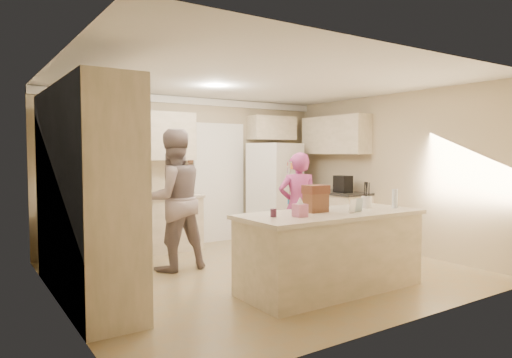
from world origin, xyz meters
TOP-DOWN VIEW (x-y plane):
  - floor at (0.00, 0.00)m, footprint 5.20×4.60m
  - ceiling at (0.00, 0.00)m, footprint 5.20×4.60m
  - wall_back at (0.00, 2.31)m, footprint 5.20×0.02m
  - wall_front at (0.00, -2.31)m, footprint 5.20×0.02m
  - wall_left at (-2.61, 0.00)m, footprint 0.02×4.60m
  - wall_right at (2.61, 0.00)m, footprint 0.02×4.60m
  - crown_back at (0.00, 2.26)m, footprint 5.20×0.08m
  - pantry_bank at (-2.30, 0.20)m, footprint 0.60×2.60m
  - back_base_cab at (-1.15, 2.00)m, footprint 2.20×0.60m
  - back_countertop at (-1.15, 1.99)m, footprint 2.24×0.63m
  - back_upper_cab at (-1.15, 2.12)m, footprint 2.20×0.35m
  - doorway_opening at (0.55, 2.28)m, footprint 0.90×0.06m
  - doorway_casing at (0.55, 2.24)m, footprint 1.02×0.03m
  - wall_frame_upper at (0.02, 2.27)m, footprint 0.15×0.02m
  - wall_frame_lower at (0.02, 2.27)m, footprint 0.15×0.02m
  - refrigerator at (1.54, 1.86)m, footprint 1.07×0.94m
  - fridge_seam at (1.54, 1.51)m, footprint 0.02×0.02m
  - fridge_dispenser at (1.32, 1.50)m, footprint 0.22×0.03m
  - fridge_handle_l at (1.49, 1.49)m, footprint 0.02×0.02m
  - fridge_handle_r at (1.59, 1.49)m, footprint 0.02×0.02m
  - over_fridge_cab at (1.65, 2.12)m, footprint 0.95×0.35m
  - right_base_cab at (2.30, 1.00)m, footprint 0.60×1.20m
  - right_countertop at (2.29, 1.00)m, footprint 0.63×1.24m
  - right_upper_cab at (2.43, 1.20)m, footprint 0.35×1.50m
  - coffee_maker at (2.25, 0.80)m, footprint 0.22×0.28m
  - island_base at (0.20, -1.10)m, footprint 2.20×0.90m
  - island_top at (0.20, -1.10)m, footprint 2.28×0.96m
  - utensil_crock at (0.85, -1.05)m, footprint 0.13×0.13m
  - tissue_box at (-0.35, -1.20)m, footprint 0.13×0.13m
  - tissue_plume at (-0.35, -1.20)m, footprint 0.08×0.08m
  - dollhouse_body at (0.05, -1.00)m, footprint 0.26×0.18m
  - dollhouse_roof at (0.05, -1.00)m, footprint 0.28×0.20m
  - jam_jar at (-0.60, -1.05)m, footprint 0.07×0.07m
  - greeting_card_a at (0.35, -1.30)m, footprint 0.12×0.06m
  - greeting_card_b at (0.50, -1.25)m, footprint 0.12×0.05m
  - water_bottle at (1.15, -1.25)m, footprint 0.07×0.07m
  - shaker_salt at (1.02, -0.88)m, footprint 0.05×0.05m
  - shaker_pepper at (1.09, -0.88)m, footprint 0.05×0.05m
  - teen_boy at (-0.99, 0.80)m, footprint 0.97×0.77m
  - teen_girl at (0.82, 0.29)m, footprint 0.70×0.61m
  - fridge_magnets at (1.54, 1.50)m, footprint 0.76×0.02m

SIDE VIEW (x-z plane):
  - floor at x=0.00m, z-range -0.02..0.00m
  - back_base_cab at x=-1.15m, z-range 0.00..0.88m
  - right_base_cab at x=2.30m, z-range 0.00..0.88m
  - island_base at x=0.20m, z-range 0.00..0.88m
  - teen_girl at x=0.82m, z-range 0.00..1.63m
  - back_countertop at x=-1.15m, z-range 0.88..0.92m
  - refrigerator at x=1.54m, z-range 0.00..1.80m
  - fridge_seam at x=1.54m, z-range 0.01..1.79m
  - right_countertop at x=2.29m, z-range 0.88..0.92m
  - island_top at x=0.20m, z-range 0.88..0.93m
  - fridge_magnets at x=1.54m, z-range 0.18..1.62m
  - jam_jar at x=-0.60m, z-range 0.93..1.02m
  - shaker_salt at x=1.02m, z-range 0.93..1.02m
  - shaker_pepper at x=1.09m, z-range 0.93..1.02m
  - teen_boy at x=-0.99m, z-range 0.00..1.95m
  - tissue_box at x=-0.35m, z-range 0.93..1.07m
  - utensil_crock at x=0.85m, z-range 0.93..1.07m
  - greeting_card_a at x=0.35m, z-range 0.93..1.08m
  - greeting_card_b at x=0.50m, z-range 0.93..1.08m
  - dollhouse_body at x=0.05m, z-range 0.93..1.15m
  - water_bottle at x=1.15m, z-range 0.92..1.17m
  - doorway_opening at x=0.55m, z-range 0.00..2.10m
  - doorway_casing at x=0.55m, z-range -0.06..2.16m
  - fridge_handle_l at x=1.49m, z-range 0.62..1.48m
  - fridge_handle_r at x=1.59m, z-range 0.62..1.48m
  - coffee_maker at x=2.25m, z-range 0.92..1.22m
  - tissue_plume at x=-0.35m, z-range 1.06..1.15m
  - fridge_dispenser at x=1.32m, z-range 0.97..1.32m
  - pantry_bank at x=-2.30m, z-range 0.00..2.35m
  - dollhouse_roof at x=0.05m, z-range 1.15..1.25m
  - wall_frame_lower at x=0.02m, z-range 1.18..1.38m
  - wall_back at x=0.00m, z-range 0.00..2.60m
  - wall_front at x=0.00m, z-range 0.00..2.60m
  - wall_left at x=-2.61m, z-range 0.00..2.60m
  - wall_right at x=2.61m, z-range 0.00..2.60m
  - wall_frame_upper at x=0.02m, z-range 1.45..1.65m
  - back_upper_cab at x=-1.15m, z-range 1.50..2.30m
  - right_upper_cab at x=2.43m, z-range 1.60..2.30m
  - over_fridge_cab at x=1.65m, z-range 1.88..2.33m
  - crown_back at x=0.00m, z-range 2.47..2.59m
  - ceiling at x=0.00m, z-range 2.60..2.62m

